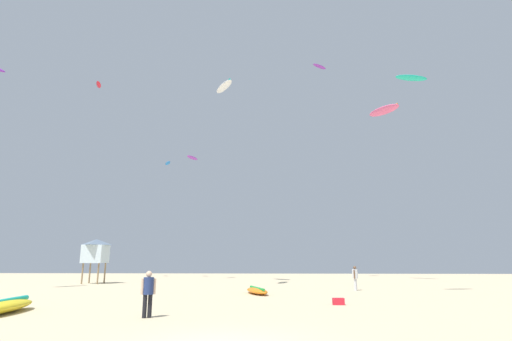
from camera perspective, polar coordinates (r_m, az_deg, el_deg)
The scene contains 12 objects.
person_foreground at distance 16.34m, azimuth -15.16°, elevation -16.19°, with size 0.50×0.39×1.71m.
person_midground at distance 30.91m, azimuth 13.99°, elevation -14.44°, with size 0.39×0.54×1.73m.
kite_grounded_near at distance 26.93m, azimuth 0.14°, elevation -16.81°, with size 2.07×3.80×0.45m.
lifeguard_tower at distance 42.11m, azimuth -21.94°, elevation -10.60°, with size 2.30×2.30×4.15m.
cooler_box at distance 20.84m, azimuth 11.70°, elevation -17.86°, with size 0.56×0.36×0.32m, color red.
kite_aloft_0 at distance 56.02m, azimuth 9.06°, elevation 14.48°, with size 2.22×2.09×0.25m.
kite_aloft_1 at distance 43.94m, azimuth -4.60°, elevation 11.87°, with size 2.68×3.71×0.48m.
kite_aloft_2 at distance 30.44m, azimuth 21.32°, elevation 12.23°, with size 2.48×1.23×0.30m.
kite_aloft_3 at distance 49.42m, azimuth -9.09°, elevation 1.81°, with size 1.33×2.32×0.31m.
kite_aloft_4 at distance 57.84m, azimuth -21.58°, elevation 11.35°, with size 1.40×2.23×0.40m.
kite_aloft_6 at distance 55.16m, azimuth -12.50°, elevation 1.04°, with size 1.42×2.21×0.32m.
kite_aloft_7 at distance 48.62m, azimuth 17.81°, elevation 8.19°, with size 3.41×3.90×0.95m.
Camera 1 is at (1.48, -10.52, 2.08)m, focal length 27.98 mm.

